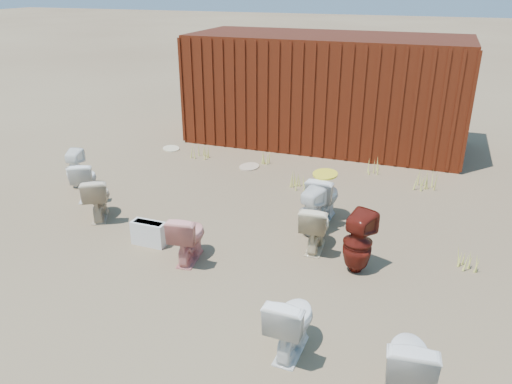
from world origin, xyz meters
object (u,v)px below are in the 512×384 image
(toilet_front_maroon, at_px, (358,243))
(toilet_back_e, at_px, (311,213))
(toilet_front_a, at_px, (85,180))
(loose_tank, at_px, (149,233))
(toilet_back_a, at_px, (75,169))
(toilet_back_yellowlid, at_px, (324,197))
(shipping_container, at_px, (326,90))
(toilet_back_beige_left, at_px, (97,197))
(toilet_front_e, at_px, (408,364))
(toilet_front_c, at_px, (291,322))
(toilet_front_pink, at_px, (188,236))
(toilet_back_beige_right, at_px, (316,226))

(toilet_front_maroon, bearing_deg, toilet_back_e, -21.13)
(toilet_front_a, xyz_separation_m, loose_tank, (1.89, -1.06, -0.16))
(toilet_front_maroon, bearing_deg, toilet_back_a, 9.86)
(toilet_back_yellowlid, relative_size, loose_tank, 1.50)
(shipping_container, relative_size, toilet_back_beige_left, 8.55)
(toilet_front_a, distance_m, toilet_back_a, 0.60)
(toilet_back_a, bearing_deg, shipping_container, -141.99)
(shipping_container, height_order, toilet_back_beige_left, shipping_container)
(toilet_front_e, bearing_deg, shipping_container, -77.54)
(toilet_front_e, distance_m, toilet_back_e, 3.17)
(toilet_back_a, bearing_deg, toilet_front_a, 131.95)
(toilet_back_a, xyz_separation_m, toilet_back_yellowlid, (4.53, 0.24, 0.02))
(toilet_front_c, relative_size, toilet_back_yellowlid, 0.95)
(toilet_back_yellowlid, bearing_deg, toilet_front_maroon, 123.50)
(toilet_front_c, height_order, toilet_back_e, toilet_back_e)
(toilet_back_e, distance_m, loose_tank, 2.35)
(toilet_front_pink, bearing_deg, toilet_front_a, -32.70)
(toilet_front_pink, distance_m, toilet_back_beige_right, 1.76)
(toilet_front_pink, xyz_separation_m, toilet_front_c, (1.80, -1.27, 0.01))
(loose_tank, bearing_deg, toilet_front_c, -28.95)
(toilet_front_c, height_order, toilet_front_e, toilet_front_e)
(toilet_front_c, relative_size, toilet_back_a, 1.02)
(toilet_front_maroon, xyz_separation_m, toilet_back_a, (-5.28, 1.12, -0.06))
(shipping_container, distance_m, toilet_back_a, 5.66)
(toilet_front_pink, distance_m, toilet_front_c, 2.21)
(toilet_back_yellowlid, bearing_deg, toilet_back_beige_left, 23.72)
(toilet_front_maroon, bearing_deg, loose_tank, 27.73)
(toilet_front_maroon, distance_m, toilet_back_a, 5.39)
(toilet_front_a, height_order, loose_tank, toilet_front_a)
(toilet_back_a, bearing_deg, toilet_front_e, 140.79)
(toilet_back_beige_left, distance_m, toilet_back_beige_right, 3.47)
(toilet_back_e, bearing_deg, toilet_back_a, 16.56)
(toilet_back_e, xyz_separation_m, loose_tank, (-2.09, -1.05, -0.20))
(toilet_back_beige_right, bearing_deg, toilet_back_e, -68.61)
(toilet_front_pink, relative_size, toilet_back_yellowlid, 0.93)
(toilet_front_a, bearing_deg, toilet_back_yellowlid, 161.92)
(toilet_front_maroon, height_order, toilet_front_e, toilet_front_maroon)
(toilet_back_yellowlid, distance_m, loose_tank, 2.72)
(toilet_front_maroon, relative_size, toilet_back_beige_right, 1.21)
(shipping_container, relative_size, loose_tank, 12.00)
(toilet_back_beige_right, bearing_deg, toilet_front_pink, 26.55)
(toilet_front_maroon, height_order, toilet_back_beige_right, toilet_front_maroon)
(toilet_front_pink, bearing_deg, toilet_back_a, -34.53)
(toilet_back_beige_left, distance_m, toilet_back_e, 3.35)
(shipping_container, height_order, toilet_front_a, shipping_container)
(toilet_front_maroon, height_order, toilet_back_beige_left, toilet_front_maroon)
(toilet_back_beige_left, height_order, toilet_back_e, toilet_back_e)
(loose_tank, bearing_deg, toilet_front_pink, -12.91)
(shipping_container, xyz_separation_m, toilet_front_maroon, (1.68, -5.40, -0.78))
(shipping_container, relative_size, toilet_back_beige_right, 8.70)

